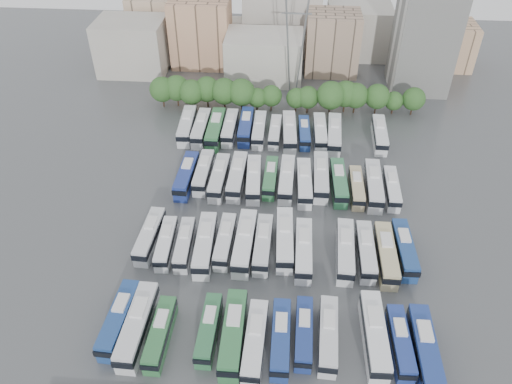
# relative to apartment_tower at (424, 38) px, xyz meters

# --- Properties ---
(ground) EXTENTS (220.00, 220.00, 0.00)m
(ground) POSITION_rel_apartment_tower_xyz_m (-34.00, -58.00, -13.00)
(ground) COLOR #424447
(ground) RESTS_ON ground
(tree_line) EXTENTS (65.93, 8.11, 8.50)m
(tree_line) POSITION_rel_apartment_tower_xyz_m (-35.88, -15.91, -8.40)
(tree_line) COLOR black
(tree_line) RESTS_ON ground
(city_buildings) EXTENTS (102.00, 35.00, 20.00)m
(city_buildings) POSITION_rel_apartment_tower_xyz_m (-41.46, 13.86, -5.13)
(city_buildings) COLOR #9E998E
(city_buildings) RESTS_ON ground
(apartment_tower) EXTENTS (14.00, 14.00, 26.00)m
(apartment_tower) POSITION_rel_apartment_tower_xyz_m (0.00, 0.00, 0.00)
(apartment_tower) COLOR silver
(apartment_tower) RESTS_ON ground
(electricity_pylon) EXTENTS (9.00, 6.91, 33.83)m
(electricity_pylon) POSITION_rel_apartment_tower_xyz_m (-32.00, -8.00, 5.66)
(electricity_pylon) COLOR slate
(electricity_pylon) RESTS_ON ground
(bus_r0_s0) EXTENTS (3.31, 12.49, 3.88)m
(bus_r0_s0) POSITION_rel_apartment_tower_xyz_m (-55.31, -80.90, -11.09)
(bus_r0_s0) COLOR navy
(bus_r0_s0) RESTS_ON ground
(bus_r0_s1) EXTENTS (3.28, 13.49, 4.21)m
(bus_r0_s1) POSITION_rel_apartment_tower_xyz_m (-52.37, -81.86, -10.93)
(bus_r0_s1) COLOR silver
(bus_r0_s1) RESTS_ON ground
(bus_r0_s2) EXTENTS (2.67, 11.35, 3.55)m
(bus_r0_s2) POSITION_rel_apartment_tower_xyz_m (-48.97, -82.77, -11.26)
(bus_r0_s2) COLOR #2D6A3A
(bus_r0_s2) RESTS_ON ground
(bus_r0_s4) EXTENTS (2.59, 11.03, 3.45)m
(bus_r0_s4) POSITION_rel_apartment_tower_xyz_m (-42.34, -81.47, -11.31)
(bus_r0_s4) COLOR #2C673F
(bus_r0_s4) RESTS_ON ground
(bus_r0_s5) EXTENTS (2.95, 13.25, 4.15)m
(bus_r0_s5) POSITION_rel_apartment_tower_xyz_m (-38.79, -82.14, -10.96)
(bus_r0_s5) COLOR #2F6D3D
(bus_r0_s5) RESTS_ON ground
(bus_r0_s6) EXTENTS (3.05, 12.31, 3.84)m
(bus_r0_s6) POSITION_rel_apartment_tower_xyz_m (-35.69, -83.07, -11.12)
(bus_r0_s6) COLOR silver
(bus_r0_s6) RESTS_ON ground
(bus_r0_s7) EXTENTS (2.59, 11.76, 3.69)m
(bus_r0_s7) POSITION_rel_apartment_tower_xyz_m (-32.21, -82.23, -11.19)
(bus_r0_s7) COLOR navy
(bus_r0_s7) RESTS_ON ground
(bus_r0_s8) EXTENTS (2.58, 10.99, 3.43)m
(bus_r0_s8) POSITION_rel_apartment_tower_xyz_m (-29.02, -81.00, -11.31)
(bus_r0_s8) COLOR navy
(bus_r0_s8) RESTS_ON ground
(bus_r0_s9) EXTENTS (3.11, 11.82, 3.67)m
(bus_r0_s9) POSITION_rel_apartment_tower_xyz_m (-25.65, -81.19, -11.20)
(bus_r0_s9) COLOR silver
(bus_r0_s9) RESTS_ON ground
(bus_r0_s11) EXTENTS (3.15, 13.28, 4.15)m
(bus_r0_s11) POSITION_rel_apartment_tower_xyz_m (-19.28, -80.84, -10.96)
(bus_r0_s11) COLOR silver
(bus_r0_s11) RESTS_ON ground
(bus_r0_s12) EXTENTS (2.75, 11.20, 3.49)m
(bus_r0_s12) POSITION_rel_apartment_tower_xyz_m (-15.83, -81.61, -11.28)
(bus_r0_s12) COLOR navy
(bus_r0_s12) RESTS_ON ground
(bus_r0_s13) EXTENTS (2.82, 12.91, 4.05)m
(bus_r0_s13) POSITION_rel_apartment_tower_xyz_m (-12.75, -82.59, -11.01)
(bus_r0_s13) COLOR navy
(bus_r0_s13) RESTS_ON ground
(bus_r1_s0) EXTENTS (3.09, 11.92, 3.71)m
(bus_r1_s0) POSITION_rel_apartment_tower_xyz_m (-55.21, -63.53, -11.18)
(bus_r1_s0) COLOR silver
(bus_r1_s0) RESTS_ON ground
(bus_r1_s1) EXTENTS (2.81, 10.93, 3.40)m
(bus_r1_s1) POSITION_rel_apartment_tower_xyz_m (-52.10, -64.92, -11.33)
(bus_r1_s1) COLOR silver
(bus_r1_s1) RESTS_ON ground
(bus_r1_s2) EXTENTS (2.81, 10.99, 3.42)m
(bus_r1_s2) POSITION_rel_apartment_tower_xyz_m (-48.96, -64.96, -11.32)
(bus_r1_s2) COLOR silver
(bus_r1_s2) RESTS_ON ground
(bus_r1_s3) EXTENTS (3.28, 13.09, 4.08)m
(bus_r1_s3) POSITION_rel_apartment_tower_xyz_m (-45.45, -65.08, -11.00)
(bus_r1_s3) COLOR silver
(bus_r1_s3) RESTS_ON ground
(bus_r1_s4) EXTENTS (2.81, 11.45, 3.57)m
(bus_r1_s4) POSITION_rel_apartment_tower_xyz_m (-42.29, -63.77, -11.25)
(bus_r1_s4) COLOR silver
(bus_r1_s4) RESTS_ON ground
(bus_r1_s5) EXTENTS (3.30, 13.46, 4.20)m
(bus_r1_s5) POSITION_rel_apartment_tower_xyz_m (-38.93, -64.14, -10.94)
(bus_r1_s5) COLOR silver
(bus_r1_s5) RESTS_ON ground
(bus_r1_s6) EXTENTS (2.85, 12.10, 3.78)m
(bus_r1_s6) POSITION_rel_apartment_tower_xyz_m (-35.87, -64.10, -11.14)
(bus_r1_s6) COLOR silver
(bus_r1_s6) RESTS_ON ground
(bus_r1_s7) EXTENTS (3.29, 13.09, 4.08)m
(bus_r1_s7) POSITION_rel_apartment_tower_xyz_m (-32.32, -62.78, -11.00)
(bus_r1_s7) COLOR silver
(bus_r1_s7) RESTS_ON ground
(bus_r1_s8) EXTENTS (2.76, 12.53, 3.93)m
(bus_r1_s8) POSITION_rel_apartment_tower_xyz_m (-29.12, -65.00, -11.07)
(bus_r1_s8) COLOR silver
(bus_r1_s8) RESTS_ON ground
(bus_r1_s10) EXTENTS (3.37, 12.77, 3.97)m
(bus_r1_s10) POSITION_rel_apartment_tower_xyz_m (-22.31, -64.67, -11.05)
(bus_r1_s10) COLOR silver
(bus_r1_s10) RESTS_ON ground
(bus_r1_s11) EXTENTS (2.64, 11.96, 3.75)m
(bus_r1_s11) POSITION_rel_apartment_tower_xyz_m (-18.93, -64.41, -11.16)
(bus_r1_s11) COLOR silver
(bus_r1_s11) RESTS_ON ground
(bus_r1_s12) EXTENTS (2.77, 12.70, 3.98)m
(bus_r1_s12) POSITION_rel_apartment_tower_xyz_m (-15.74, -65.04, -11.04)
(bus_r1_s12) COLOR #C0B384
(bus_r1_s12) RESTS_ON ground
(bus_r1_s13) EXTENTS (3.00, 12.14, 3.79)m
(bus_r1_s13) POSITION_rel_apartment_tower_xyz_m (-12.54, -63.47, -11.14)
(bus_r1_s13) COLOR navy
(bus_r1_s13) RESTS_ON ground
(bus_r2_s1) EXTENTS (3.12, 12.73, 3.97)m
(bus_r2_s1) POSITION_rel_apartment_tower_xyz_m (-52.13, -46.28, -11.05)
(bus_r2_s1) COLOR navy
(bus_r2_s1) RESTS_ON ground
(bus_r2_s2) EXTENTS (2.82, 12.07, 3.77)m
(bus_r2_s2) POSITION_rel_apartment_tower_xyz_m (-48.97, -44.82, -11.15)
(bus_r2_s2) COLOR silver
(bus_r2_s2) RESTS_ON ground
(bus_r2_s3) EXTENTS (3.05, 12.50, 3.90)m
(bus_r2_s3) POSITION_rel_apartment_tower_xyz_m (-45.64, -46.37, -11.09)
(bus_r2_s3) COLOR silver
(bus_r2_s3) RESTS_ON ground
(bus_r2_s4) EXTENTS (3.10, 12.95, 4.04)m
(bus_r2_s4) POSITION_rel_apartment_tower_xyz_m (-42.17, -45.77, -11.01)
(bus_r2_s4) COLOR silver
(bus_r2_s4) RESTS_ON ground
(bus_r2_s5) EXTENTS (3.34, 12.52, 3.89)m
(bus_r2_s5) POSITION_rel_apartment_tower_xyz_m (-38.88, -46.35, -11.09)
(bus_r2_s5) COLOR silver
(bus_r2_s5) RESTS_ON ground
(bus_r2_s6) EXTENTS (2.67, 11.16, 3.48)m
(bus_r2_s6) POSITION_rel_apartment_tower_xyz_m (-35.66, -45.39, -11.29)
(bus_r2_s6) COLOR #317242
(bus_r2_s6) RESTS_ON ground
(bus_r2_s7) EXTENTS (3.07, 12.52, 3.91)m
(bus_r2_s7) POSITION_rel_apartment_tower_xyz_m (-32.47, -45.85, -11.08)
(bus_r2_s7) COLOR silver
(bus_r2_s7) RESTS_ON ground
(bus_r2_s8) EXTENTS (3.12, 12.55, 3.91)m
(bus_r2_s8) POSITION_rel_apartment_tower_xyz_m (-29.06, -46.77, -11.08)
(bus_r2_s8) COLOR silver
(bus_r2_s8) RESTS_ON ground
(bus_r2_s9) EXTENTS (2.97, 13.11, 4.11)m
(bus_r2_s9) POSITION_rel_apartment_tower_xyz_m (-25.85, -44.68, -10.98)
(bus_r2_s9) COLOR silver
(bus_r2_s9) RESTS_ON ground
(bus_r2_s10) EXTENTS (3.08, 12.41, 3.87)m
(bus_r2_s10) POSITION_rel_apartment_tower_xyz_m (-22.39, -46.08, -11.10)
(bus_r2_s10) COLOR #317248
(bus_r2_s10) RESTS_ON ground
(bus_r2_s11) EXTENTS (2.38, 10.86, 3.41)m
(bus_r2_s11) POSITION_rel_apartment_tower_xyz_m (-19.03, -47.15, -11.33)
(bus_r2_s11) COLOR tan
(bus_r2_s11) RESTS_ON ground
(bus_r2_s12) EXTENTS (3.29, 13.23, 4.12)m
(bus_r2_s12) POSITION_rel_apartment_tower_xyz_m (-15.80, -46.66, -10.97)
(bus_r2_s12) COLOR silver
(bus_r2_s12) RESTS_ON ground
(bus_r2_s13) EXTENTS (2.70, 11.20, 3.50)m
(bus_r2_s13) POSITION_rel_apartment_tower_xyz_m (-12.37, -46.96, -11.28)
(bus_r2_s13) COLOR silver
(bus_r2_s13) RESTS_ON ground
(bus_r3_s0) EXTENTS (3.43, 13.26, 4.13)m
(bus_r3_s0) POSITION_rel_apartment_tower_xyz_m (-55.49, -27.79, -10.97)
(bus_r3_s0) COLOR silver
(bus_r3_s0) RESTS_ON ground
(bus_r3_s1) EXTENTS (2.83, 12.73, 3.99)m
(bus_r3_s1) POSITION_rel_apartment_tower_xyz_m (-52.17, -28.34, -11.04)
(bus_r3_s1) COLOR silver
(bus_r3_s1) RESTS_ON ground
(bus_r3_s2) EXTENTS (3.02, 13.71, 4.30)m
(bus_r3_s2) POSITION_rel_apartment_tower_xyz_m (-48.83, -28.88, -10.89)
(bus_r3_s2) COLOR #2F6E3C
(bus_r3_s2) RESTS_ON ground
(bus_r3_s3) EXTENTS (2.72, 12.15, 3.81)m
(bus_r3_s3) POSITION_rel_apartment_tower_xyz_m (-45.75, -27.56, -11.13)
(bus_r3_s3) COLOR silver
(bus_r3_s3) RESTS_ON ground
(bus_r3_s4) EXTENTS (2.85, 12.73, 3.99)m
(bus_r3_s4) POSITION_rel_apartment_tower_xyz_m (-42.22, -27.02, -11.04)
(bus_r3_s4) COLOR navy
(bus_r3_s4) RESTS_ON ground
(bus_r3_s5) EXTENTS (2.63, 12.03, 3.77)m
(bus_r3_s5) POSITION_rel_apartment_tower_xyz_m (-39.13, -27.93, -11.15)
(bus_r3_s5) COLOR silver
(bus_r3_s5) RESTS_ON ground
(bus_r3_s6) EXTENTS (2.62, 10.98, 3.43)m
(bus_r3_s6) POSITION_rel_apartment_tower_xyz_m (-35.57, -28.30, -11.32)
(bus_r3_s6) COLOR silver
(bus_r3_s6) RESTS_ON ground
(bus_r3_s7) EXTENTS (3.53, 13.36, 4.15)m
(bus_r3_s7) POSITION_rel_apartment_tower_xyz_m (-32.38, -28.59, -10.96)
(bus_r3_s7) COLOR silver
(bus_r3_s7) RESTS_ON ground
(bus_r3_s8) EXTENTS (2.81, 10.95, 3.41)m
(bus_r3_s8) POSITION_rel_apartment_tower_xyz_m (-29.08, -28.10, -11.33)
(bus_r3_s8) COLOR navy
(bus_r3_s8) RESTS_ON ground
(bus_r3_s9) EXTENTS (2.96, 12.33, 3.85)m
(bus_r3_s9) POSITION_rel_apartment_tower_xyz_m (-25.61, -28.00, -11.11)
(bus_r3_s9) COLOR silver
(bus_r3_s9) RESTS_ON ground
(bus_r3_s10) EXTENTS (3.54, 13.37, 4.16)m
(bus_r3_s10) POSITION_rel_apartment_tower_xyz_m (-22.51, -28.86, -10.96)
(bus_r3_s10) COLOR silver
(bus_r3_s10) RESTS_ON ground
(bus_r3_s13) EXTENTS (3.13, 12.53, 3.90)m
(bus_r3_s13) POSITION_rel_apartment_tower_xyz_m (-12.50, -27.94, -11.08)
(bus_r3_s13) COLOR silver
(bus_r3_s13) RESTS_ON ground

